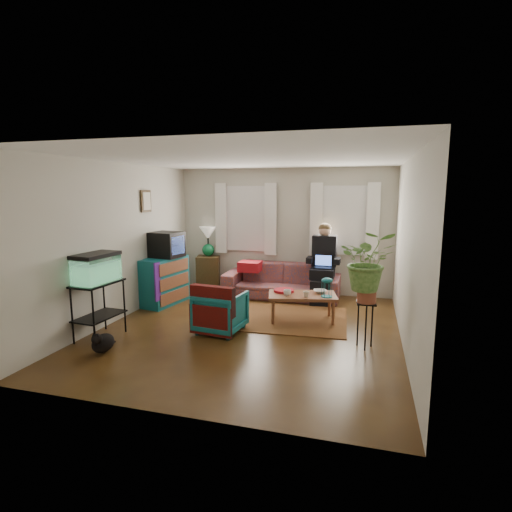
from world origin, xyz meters
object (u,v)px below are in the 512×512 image
(coffee_table, at_px, (302,308))
(plant_stand, at_px, (365,325))
(sofa, at_px, (282,275))
(dresser, at_px, (164,281))
(armchair, at_px, (221,310))
(aquarium_stand, at_px, (99,310))
(side_table, at_px, (209,272))

(coffee_table, relative_size, plant_stand, 1.71)
(sofa, height_order, dresser, sofa)
(armchair, distance_m, coffee_table, 1.40)
(sofa, height_order, aquarium_stand, sofa)
(armchair, bearing_deg, plant_stand, -175.13)
(side_table, bearing_deg, sofa, -10.65)
(plant_stand, bearing_deg, coffee_table, 138.28)
(coffee_table, bearing_deg, plant_stand, -54.55)
(sofa, xyz_separation_m, plant_stand, (1.66, -2.31, -0.13))
(side_table, xyz_separation_m, armchair, (1.26, -2.57, -0.02))
(aquarium_stand, bearing_deg, dresser, 93.41)
(armchair, height_order, plant_stand, armchair)
(dresser, xyz_separation_m, coffee_table, (2.71, -0.32, -0.22))
(aquarium_stand, bearing_deg, plant_stand, 13.83)
(armchair, bearing_deg, coffee_table, -136.39)
(armchair, bearing_deg, aquarium_stand, 31.07)
(side_table, distance_m, armchair, 2.86)
(side_table, distance_m, coffee_table, 2.94)
(dresser, bearing_deg, side_table, 85.55)
(side_table, relative_size, coffee_table, 0.65)
(side_table, distance_m, plant_stand, 4.29)
(sofa, relative_size, plant_stand, 3.59)
(aquarium_stand, relative_size, plant_stand, 1.29)
(armchair, height_order, coffee_table, armchair)
(dresser, xyz_separation_m, aquarium_stand, (-0.01, -1.89, -0.03))
(side_table, xyz_separation_m, dresser, (-0.34, -1.41, 0.09))
(plant_stand, bearing_deg, aquarium_stand, -169.88)
(side_table, height_order, aquarium_stand, aquarium_stand)
(plant_stand, bearing_deg, armchair, 178.28)
(side_table, height_order, plant_stand, side_table)
(plant_stand, bearing_deg, sofa, 125.82)
(armchair, bearing_deg, side_table, -57.35)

